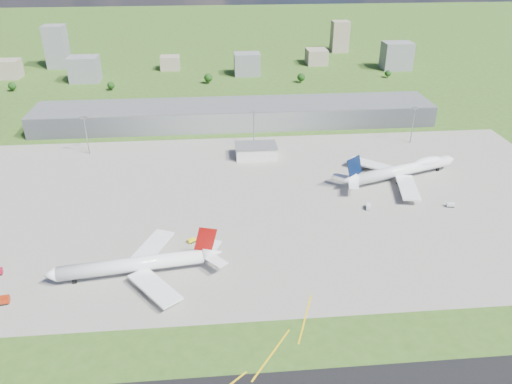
{
  "coord_description": "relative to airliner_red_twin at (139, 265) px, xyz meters",
  "views": [
    {
      "loc": [
        -17.06,
        -199.45,
        132.31
      ],
      "look_at": [
        4.07,
        33.73,
        9.0
      ],
      "focal_mm": 35.0,
      "sensor_mm": 36.0,
      "label": 1
    }
  ],
  "objects": [
    {
      "name": "bldg_cw",
      "position": [
        -8.56,
        361.48,
        1.52
      ],
      "size": [
        20.0,
        18.0,
        14.0
      ],
      "primitive_type": "cube",
      "color": "gray",
      "rests_on": "ground"
    },
    {
      "name": "ops_building",
      "position": [
        61.44,
        121.48,
        -1.48
      ],
      "size": [
        26.0,
        16.0,
        8.0
      ],
      "primitive_type": "cube",
      "color": "silver",
      "rests_on": "ground"
    },
    {
      "name": "van_white_far",
      "position": [
        159.83,
        45.51,
        -4.34
      ],
      "size": [
        4.43,
        2.5,
        2.23
      ],
      "rotation": [
        0.0,
        0.0,
        -0.13
      ],
      "color": "silver",
      "rests_on": "ground"
    },
    {
      "name": "bldg_ce",
      "position": [
        151.44,
        371.48,
        2.52
      ],
      "size": [
        22.0,
        24.0,
        16.0
      ],
      "primitive_type": "cube",
      "color": "gray",
      "rests_on": "ground"
    },
    {
      "name": "bldg_tall_e",
      "position": [
        191.44,
        431.48,
        12.52
      ],
      "size": [
        20.0,
        18.0,
        36.0
      ],
      "primitive_type": "cube",
      "color": "gray",
      "rests_on": "ground"
    },
    {
      "name": "tug_yellow",
      "position": [
        21.73,
        23.49,
        -4.53
      ],
      "size": [
        4.2,
        3.92,
        1.82
      ],
      "rotation": [
        0.0,
        0.0,
        0.66
      ],
      "color": "yellow",
      "rests_on": "ground"
    },
    {
      "name": "tree_e",
      "position": [
        121.44,
        296.48,
        0.03
      ],
      "size": [
        7.65,
        7.65,
        9.35
      ],
      "color": "#382314",
      "rests_on": "ground"
    },
    {
      "name": "airliner_blue_quad",
      "position": [
        145.84,
        81.25,
        0.47
      ],
      "size": [
        79.58,
        60.92,
        21.41
      ],
      "rotation": [
        0.0,
        0.0,
        0.33
      ],
      "color": "white",
      "rests_on": "ground"
    },
    {
      "name": "mast_east",
      "position": [
        171.44,
        136.48,
        12.23
      ],
      "size": [
        3.5,
        2.0,
        25.9
      ],
      "color": "gray",
      "rests_on": "ground"
    },
    {
      "name": "tree_c",
      "position": [
        31.44,
        301.48,
        0.36
      ],
      "size": [
        8.1,
        8.1,
        9.9
      ],
      "color": "#382314",
      "rests_on": "ground"
    },
    {
      "name": "tree_far_w",
      "position": [
        -148.56,
        291.48,
        -0.29
      ],
      "size": [
        7.2,
        7.2,
        8.8
      ],
      "color": "#382314",
      "rests_on": "ground"
    },
    {
      "name": "ground",
      "position": [
        51.44,
        171.48,
        -5.48
      ],
      "size": [
        1400.0,
        1400.0,
        0.0
      ],
      "primitive_type": "plane",
      "color": "#32541A",
      "rests_on": "ground"
    },
    {
      "name": "apron",
      "position": [
        61.44,
        61.48,
        -5.44
      ],
      "size": [
        360.0,
        190.0,
        0.08
      ],
      "primitive_type": "cube",
      "color": "gray",
      "rests_on": "ground"
    },
    {
      "name": "mast_west",
      "position": [
        -48.56,
        136.48,
        12.23
      ],
      "size": [
        3.5,
        2.0,
        25.9
      ],
      "color": "gray",
      "rests_on": "ground"
    },
    {
      "name": "bldg_e",
      "position": [
        231.44,
        341.48,
        8.52
      ],
      "size": [
        30.0,
        22.0,
        28.0
      ],
      "primitive_type": "cube",
      "color": "slate",
      "rests_on": "ground"
    },
    {
      "name": "airliner_red_twin",
      "position": [
        0.0,
        0.0,
        0.0
      ],
      "size": [
        74.9,
        57.97,
        20.56
      ],
      "rotation": [
        0.0,
        0.0,
        3.27
      ],
      "color": "white",
      "rests_on": "ground"
    },
    {
      "name": "tree_w",
      "position": [
        -58.56,
        286.48,
        -0.62
      ],
      "size": [
        6.75,
        6.75,
        8.25
      ],
      "color": "#382314",
      "rests_on": "ground"
    },
    {
      "name": "bldg_w",
      "position": [
        -88.56,
        321.48,
        6.52
      ],
      "size": [
        28.0,
        22.0,
        24.0
      ],
      "primitive_type": "cube",
      "color": "slate",
      "rests_on": "ground"
    },
    {
      "name": "mast_center",
      "position": [
        61.44,
        136.48,
        12.23
      ],
      "size": [
        3.5,
        2.0,
        25.9
      ],
      "color": "gray",
      "rests_on": "ground"
    },
    {
      "name": "bldg_c",
      "position": [
        71.44,
        331.48,
        5.52
      ],
      "size": [
        26.0,
        20.0,
        22.0
      ],
      "primitive_type": "cube",
      "color": "slate",
      "rests_on": "ground"
    },
    {
      "name": "fire_truck",
      "position": [
        -53.07,
        -14.34,
        -3.89
      ],
      "size": [
        7.44,
        3.87,
        3.18
      ],
      "rotation": [
        0.0,
        0.0,
        0.18
      ],
      "color": "#9F260B",
      "rests_on": "ground"
    },
    {
      "name": "bldg_far_w",
      "position": [
        -168.56,
        341.48,
        3.52
      ],
      "size": [
        24.0,
        20.0,
        18.0
      ],
      "primitive_type": "cube",
      "color": "gray",
      "rests_on": "ground"
    },
    {
      "name": "terminal",
      "position": [
        51.44,
        186.48,
        2.02
      ],
      "size": [
        300.0,
        42.0,
        15.0
      ],
      "primitive_type": "cube",
      "color": "gray",
      "rests_on": "ground"
    },
    {
      "name": "tree_far_e",
      "position": [
        211.44,
        306.48,
        -0.94
      ],
      "size": [
        6.3,
        6.3,
        7.7
      ],
      "color": "#382314",
      "rests_on": "ground"
    },
    {
      "name": "bldg_tall_w",
      "position": [
        -128.56,
        381.48,
        16.52
      ],
      "size": [
        22.0,
        20.0,
        44.0
      ],
      "primitive_type": "cube",
      "color": "slate",
      "rests_on": "ground"
    },
    {
      "name": "van_white_near",
      "position": [
        115.09,
        47.31,
        -4.19
      ],
      "size": [
        3.43,
        5.4,
        2.55
      ],
      "rotation": [
        0.0,
        0.0,
        1.31
      ],
      "color": "silver",
      "rests_on": "ground"
    }
  ]
}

